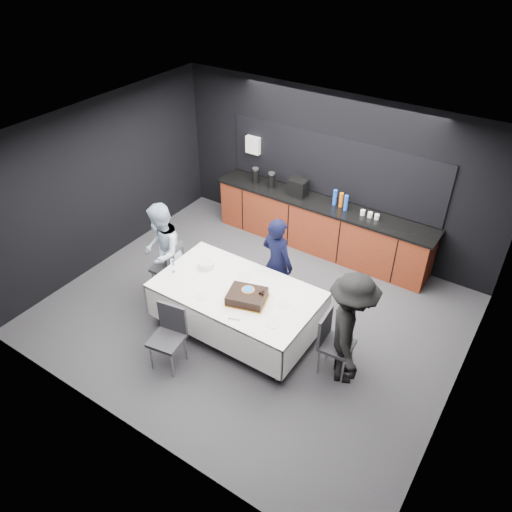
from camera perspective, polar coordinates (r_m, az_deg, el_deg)
The scene contains 18 objects.
ground at distance 7.79m, azimuth -0.41°, elevation -6.64°, with size 6.00×6.00×0.00m, color #3C3C40.
room_shell at distance 6.69m, azimuth -0.48°, elevation 5.22°, with size 6.04×5.04×2.82m.
kitchenette at distance 9.03m, azimuth 7.36°, elevation 3.95°, with size 4.10×0.64×2.05m.
party_table at distance 7.13m, azimuth -2.23°, elevation -4.63°, with size 2.32×1.32×0.78m.
cake_assembly at distance 6.80m, azimuth -1.04°, elevation -4.63°, with size 0.65×0.58×0.17m.
plate_stack at distance 7.44m, azimuth -5.71°, elevation -0.96°, with size 0.24×0.24×0.10m, color white.
loose_plate_near at distance 6.94m, azimuth -6.18°, elevation -4.60°, with size 0.19×0.19×0.01m, color white.
loose_plate_right_a at distance 6.79m, azimuth 3.17°, elevation -5.49°, with size 0.19×0.19×0.01m, color white.
loose_plate_right_b at distance 6.50m, azimuth 1.95°, elevation -7.69°, with size 0.20×0.20×0.01m, color white.
loose_plate_far at distance 7.25m, azimuth -1.21°, elevation -2.32°, with size 0.22×0.22×0.01m, color white.
fork_pile at distance 6.58m, azimuth -2.37°, elevation -6.92°, with size 0.17×0.11×0.03m, color white.
champagne_flute at distance 7.35m, azimuth -9.54°, elevation -0.80°, with size 0.06×0.06×0.22m.
chair_left at distance 7.99m, azimuth -9.76°, elevation -1.05°, with size 0.44×0.44×0.92m.
chair_right at distance 6.73m, azimuth 8.65°, elevation -9.32°, with size 0.45×0.45×0.92m.
chair_near at distance 6.84m, azimuth -9.89°, elevation -8.53°, with size 0.48×0.48×0.92m.
person_center at distance 7.53m, azimuth 2.42°, elevation -0.81°, with size 0.56×0.37×1.55m, color black.
person_left at distance 7.87m, azimuth -10.69°, elevation 0.53°, with size 0.78×0.61×1.60m, color #A5B9CF.
person_right at distance 6.45m, azimuth 10.72°, elevation -8.27°, with size 1.08×0.62×1.67m, color black.
Camera 1 is at (3.23, -4.78, 5.25)m, focal length 35.00 mm.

